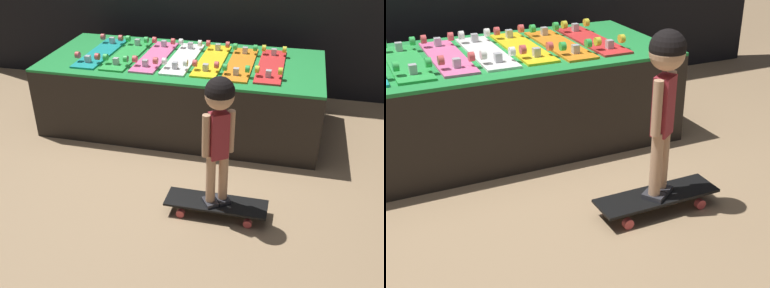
# 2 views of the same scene
# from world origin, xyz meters

# --- Properties ---
(ground_plane) EXTENTS (16.00, 16.00, 0.00)m
(ground_plane) POSITION_xyz_m (0.00, 0.00, 0.00)
(ground_plane) COLOR #9E7F5B
(display_rack) EXTENTS (2.22, 1.00, 0.57)m
(display_rack) POSITION_xyz_m (0.00, 0.66, 0.29)
(display_rack) COLOR black
(display_rack) RESTS_ON ground_plane
(skateboard_green_on_rack) EXTENTS (0.19, 0.75, 0.09)m
(skateboard_green_on_rack) POSITION_xyz_m (-0.47, 0.64, 0.59)
(skateboard_green_on_rack) COLOR green
(skateboard_green_on_rack) RESTS_ON display_rack
(skateboard_pink_on_rack) EXTENTS (0.19, 0.75, 0.09)m
(skateboard_pink_on_rack) POSITION_xyz_m (-0.23, 0.65, 0.59)
(skateboard_pink_on_rack) COLOR pink
(skateboard_pink_on_rack) RESTS_ON display_rack
(skateboard_white_on_rack) EXTENTS (0.19, 0.75, 0.09)m
(skateboard_white_on_rack) POSITION_xyz_m (0.00, 0.66, 0.59)
(skateboard_white_on_rack) COLOR white
(skateboard_white_on_rack) RESTS_ON display_rack
(skateboard_yellow_on_rack) EXTENTS (0.19, 0.75, 0.09)m
(skateboard_yellow_on_rack) POSITION_xyz_m (0.23, 0.67, 0.59)
(skateboard_yellow_on_rack) COLOR yellow
(skateboard_yellow_on_rack) RESTS_ON display_rack
(skateboard_orange_on_rack) EXTENTS (0.19, 0.75, 0.09)m
(skateboard_orange_on_rack) POSITION_xyz_m (0.47, 0.64, 0.59)
(skateboard_orange_on_rack) COLOR orange
(skateboard_orange_on_rack) RESTS_ON display_rack
(skateboard_red_on_rack) EXTENTS (0.19, 0.75, 0.09)m
(skateboard_red_on_rack) POSITION_xyz_m (0.70, 0.65, 0.59)
(skateboard_red_on_rack) COLOR red
(skateboard_red_on_rack) RESTS_ON display_rack
(skateboard_on_floor) EXTENTS (0.63, 0.19, 0.09)m
(skateboard_on_floor) POSITION_xyz_m (0.50, -0.49, 0.07)
(skateboard_on_floor) COLOR black
(skateboard_on_floor) RESTS_ON ground_plane
(child) EXTENTS (0.19, 0.17, 0.82)m
(child) POSITION_xyz_m (0.50, -0.49, 0.67)
(child) COLOR #2D2D33
(child) RESTS_ON skateboard_on_floor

